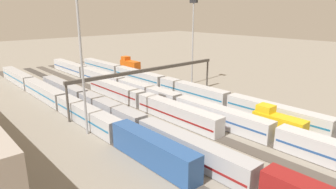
{
  "coord_description": "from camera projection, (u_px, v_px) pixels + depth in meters",
  "views": [
    {
      "loc": [
        -56.56,
        45.01,
        22.66
      ],
      "look_at": [
        -4.07,
        -1.75,
        2.5
      ],
      "focal_mm": 31.18,
      "sensor_mm": 36.0,
      "label": 1
    }
  ],
  "objects": [
    {
      "name": "ground_plane",
      "position": [
        153.0,
        102.0,
        75.63
      ],
      "size": [
        400.0,
        400.0,
        0.0
      ],
      "primitive_type": "plane",
      "color": "gray"
    },
    {
      "name": "track_bed_0",
      "position": [
        204.0,
        88.0,
        88.4
      ],
      "size": [
        140.0,
        2.8,
        0.12
      ],
      "primitive_type": "cube",
      "color": "#3D3833",
      "rests_on": "ground_plane"
    },
    {
      "name": "track_bed_1",
      "position": [
        193.0,
        91.0,
        85.2
      ],
      "size": [
        140.0,
        2.8,
        0.12
      ],
      "primitive_type": "cube",
      "color": "#4C443D",
      "rests_on": "ground_plane"
    },
    {
      "name": "track_bed_2",
      "position": [
        180.0,
        94.0,
        82.0
      ],
      "size": [
        140.0,
        2.8,
        0.12
      ],
      "primitive_type": "cube",
      "color": "#4C443D",
      "rests_on": "ground_plane"
    },
    {
      "name": "track_bed_3",
      "position": [
        167.0,
        98.0,
        78.81
      ],
      "size": [
        140.0,
        2.8,
        0.12
      ],
      "primitive_type": "cube",
      "color": "#3D3833",
      "rests_on": "ground_plane"
    },
    {
      "name": "track_bed_4",
      "position": [
        153.0,
        102.0,
        75.61
      ],
      "size": [
        140.0,
        2.8,
        0.12
      ],
      "primitive_type": "cube",
      "color": "#4C443D",
      "rests_on": "ground_plane"
    },
    {
      "name": "track_bed_5",
      "position": [
        137.0,
        106.0,
        72.41
      ],
      "size": [
        140.0,
        2.8,
        0.12
      ],
      "primitive_type": "cube",
      "color": "#4C443D",
      "rests_on": "ground_plane"
    },
    {
      "name": "track_bed_6",
      "position": [
        120.0,
        110.0,
        69.22
      ],
      "size": [
        140.0,
        2.8,
        0.12
      ],
      "primitive_type": "cube",
      "color": "#3D3833",
      "rests_on": "ground_plane"
    },
    {
      "name": "track_bed_7",
      "position": [
        101.0,
        115.0,
        66.02
      ],
      "size": [
        140.0,
        2.8,
        0.12
      ],
      "primitive_type": "cube",
      "color": "#4C443D",
      "rests_on": "ground_plane"
    },
    {
      "name": "track_bed_8",
      "position": [
        80.0,
        120.0,
        62.82
      ],
      "size": [
        140.0,
        2.8,
        0.12
      ],
      "primitive_type": "cube",
      "color": "#4C443D",
      "rests_on": "ground_plane"
    },
    {
      "name": "train_on_track_7",
      "position": [
        137.0,
        124.0,
        55.44
      ],
      "size": [
        90.6,
        3.06,
        4.4
      ],
      "color": "maroon",
      "rests_on": "ground_plane"
    },
    {
      "name": "train_on_track_3",
      "position": [
        278.0,
        123.0,
        55.39
      ],
      "size": [
        10.0,
        3.0,
        5.0
      ],
      "color": "gold",
      "rests_on": "ground_plane"
    },
    {
      "name": "train_on_track_2",
      "position": [
        192.0,
        91.0,
        78.22
      ],
      "size": [
        119.8,
        3.06,
        3.8
      ],
      "color": "silver",
      "rests_on": "ground_plane"
    },
    {
      "name": "train_on_track_8",
      "position": [
        59.0,
        100.0,
        70.13
      ],
      "size": [
        90.6,
        3.06,
        4.4
      ],
      "color": "#285193",
      "rests_on": "ground_plane"
    },
    {
      "name": "train_on_track_4",
      "position": [
        147.0,
        93.0,
        76.63
      ],
      "size": [
        119.8,
        3.06,
        3.8
      ],
      "color": "silver",
      "rests_on": "ground_plane"
    },
    {
      "name": "train_on_track_0",
      "position": [
        130.0,
        65.0,
        116.06
      ],
      "size": [
        10.0,
        3.0,
        5.0
      ],
      "color": "#D85914",
      "rests_on": "ground_plane"
    },
    {
      "name": "train_on_track_5",
      "position": [
        142.0,
        100.0,
        70.15
      ],
      "size": [
        47.2,
        3.06,
        3.8
      ],
      "color": "silver",
      "rests_on": "ground_plane"
    },
    {
      "name": "light_mast_0",
      "position": [
        193.0,
        31.0,
        90.18
      ],
      "size": [
        2.8,
        0.7,
        26.22
      ],
      "color": "#9EA0A5",
      "rests_on": "ground_plane"
    },
    {
      "name": "light_mast_1",
      "position": [
        79.0,
        27.0,
        50.46
      ],
      "size": [
        2.8,
        0.7,
        32.08
      ],
      "color": "#9EA0A5",
      "rests_on": "ground_plane"
    },
    {
      "name": "signal_gantry",
      "position": [
        150.0,
        72.0,
        73.98
      ],
      "size": [
        0.7,
        45.0,
        8.8
      ],
      "color": "#4C4742",
      "rests_on": "ground_plane"
    }
  ]
}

